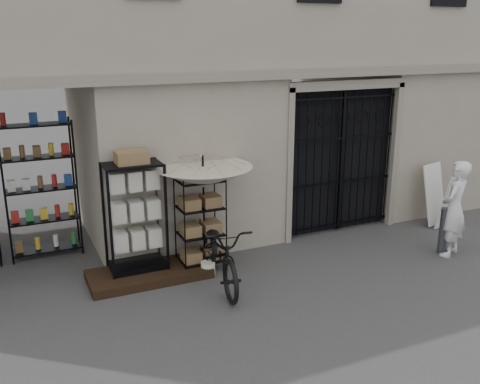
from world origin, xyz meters
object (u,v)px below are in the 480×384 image
market_umbrella (203,171)px  easel_sign (443,196)px  display_cabinet (135,222)px  white_bucket (208,268)px  wire_rack (200,223)px  shopkeeper (449,254)px  bicycle (220,283)px  steel_bollard (444,231)px

market_umbrella → easel_sign: bearing=-2.0°
display_cabinet → white_bucket: size_ratio=8.14×
white_bucket → easel_sign: (5.36, 0.19, 0.55)m
market_umbrella → white_bucket: 1.65m
wire_rack → shopkeeper: size_ratio=0.95×
display_cabinet → bicycle: display_cabinet is taller
market_umbrella → steel_bollard: 4.61m
display_cabinet → bicycle: size_ratio=0.95×
white_bucket → shopkeeper: bearing=-13.2°
display_cabinet → white_bucket: display_cabinet is taller
wire_rack → easel_sign: bearing=-9.9°
display_cabinet → shopkeeper: (5.48, -1.47, -0.96)m
display_cabinet → white_bucket: bearing=-8.3°
wire_rack → steel_bollard: 4.51m
white_bucket → steel_bollard: 4.43m
display_cabinet → steel_bollard: bearing=-0.4°
easel_sign → wire_rack: bearing=163.9°
white_bucket → bicycle: 0.42m
shopkeeper → easel_sign: size_ratio=1.39×
steel_bollard → shopkeeper: 0.46m
market_umbrella → steel_bollard: (4.24, -1.29, -1.28)m
market_umbrella → easel_sign: 5.38m
easel_sign → white_bucket: bearing=167.2°
white_bucket → shopkeeper: white_bucket is taller
market_umbrella → easel_sign: (5.27, -0.18, -1.05)m
steel_bollard → easel_sign: easel_sign is taller
bicycle → steel_bollard: 4.31m
white_bucket → shopkeeper: (4.39, -1.03, -0.12)m
white_bucket → wire_rack: bearing=90.9°
wire_rack → steel_bollard: size_ratio=1.93×
shopkeeper → bicycle: bearing=-36.1°
market_umbrella → shopkeeper: size_ratio=1.34×
shopkeeper → easel_sign: 1.70m
display_cabinet → wire_rack: display_cabinet is taller
bicycle → wire_rack: bearing=103.1°
wire_rack → easel_sign: size_ratio=1.32×
steel_bollard → easel_sign: size_ratio=0.68×
wire_rack → market_umbrella: 0.90m
wire_rack → shopkeeper: bearing=-25.7°
bicycle → steel_bollard: size_ratio=2.36×
white_bucket → bicycle: bicycle is taller
white_bucket → market_umbrella: bearing=77.1°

